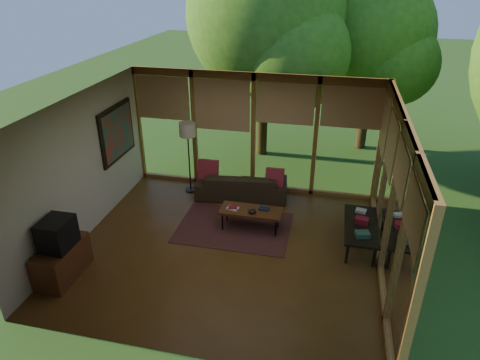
% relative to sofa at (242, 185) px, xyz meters
% --- Properties ---
extents(floor, '(5.50, 5.50, 0.00)m').
position_rel_sofa_xyz_m(floor, '(0.16, -2.00, -0.30)').
color(floor, brown).
rests_on(floor, ground).
extents(ceiling, '(5.50, 5.50, 0.00)m').
position_rel_sofa_xyz_m(ceiling, '(0.16, -2.00, 2.40)').
color(ceiling, silver).
rests_on(ceiling, ground).
extents(wall_left, '(0.04, 5.00, 2.70)m').
position_rel_sofa_xyz_m(wall_left, '(-2.59, -2.00, 1.05)').
color(wall_left, silver).
rests_on(wall_left, ground).
extents(wall_front, '(5.50, 0.04, 2.70)m').
position_rel_sofa_xyz_m(wall_front, '(0.16, -4.50, 1.05)').
color(wall_front, silver).
rests_on(wall_front, ground).
extents(window_wall_back, '(5.50, 0.12, 2.70)m').
position_rel_sofa_xyz_m(window_wall_back, '(0.16, 0.50, 1.05)').
color(window_wall_back, '#9B6630').
rests_on(window_wall_back, ground).
extents(window_wall_right, '(0.12, 5.00, 2.70)m').
position_rel_sofa_xyz_m(window_wall_right, '(2.91, -2.00, 1.05)').
color(window_wall_right, '#9B6630').
rests_on(window_wall_right, ground).
extents(tree_nw, '(3.88, 3.88, 5.52)m').
position_rel_sofa_xyz_m(tree_nw, '(0.00, 2.64, 3.28)').
color(tree_nw, '#3B2A15').
rests_on(tree_nw, ground).
extents(tree_ne, '(2.99, 2.99, 4.63)m').
position_rel_sofa_xyz_m(tree_ne, '(2.71, 3.70, 2.83)').
color(tree_ne, '#3B2A15').
rests_on(tree_ne, ground).
extents(rug, '(2.22, 1.57, 0.01)m').
position_rel_sofa_xyz_m(rug, '(0.14, -1.31, -0.29)').
color(rug, maroon).
rests_on(rug, floor).
extents(sofa, '(2.11, 1.03, 0.59)m').
position_rel_sofa_xyz_m(sofa, '(0.00, 0.00, 0.00)').
color(sofa, '#35281A').
rests_on(sofa, floor).
extents(pillow_left, '(0.45, 0.24, 0.47)m').
position_rel_sofa_xyz_m(pillow_left, '(-0.75, -0.05, 0.31)').
color(pillow_left, maroon).
rests_on(pillow_left, sofa).
extents(pillow_right, '(0.39, 0.21, 0.41)m').
position_rel_sofa_xyz_m(pillow_right, '(0.75, -0.05, 0.28)').
color(pillow_right, maroon).
rests_on(pillow_right, sofa).
extents(ct_book_lower, '(0.26, 0.22, 0.03)m').
position_rel_sofa_xyz_m(ct_book_lower, '(0.11, -1.30, 0.15)').
color(ct_book_lower, beige).
rests_on(ct_book_lower, coffee_table).
extents(ct_book_upper, '(0.17, 0.13, 0.03)m').
position_rel_sofa_xyz_m(ct_book_upper, '(0.11, -1.30, 0.17)').
color(ct_book_upper, maroon).
rests_on(ct_book_upper, coffee_table).
extents(ct_book_side, '(0.21, 0.16, 0.03)m').
position_rel_sofa_xyz_m(ct_book_side, '(0.71, -1.17, 0.14)').
color(ct_book_side, '#151F30').
rests_on(ct_book_side, coffee_table).
extents(ct_bowl, '(0.16, 0.16, 0.07)m').
position_rel_sofa_xyz_m(ct_bowl, '(0.51, -1.35, 0.17)').
color(ct_bowl, black).
rests_on(ct_bowl, coffee_table).
extents(media_cabinet, '(0.50, 1.00, 0.60)m').
position_rel_sofa_xyz_m(media_cabinet, '(-2.31, -3.37, 0.00)').
color(media_cabinet, '#5D3119').
rests_on(media_cabinet, floor).
extents(television, '(0.45, 0.55, 0.50)m').
position_rel_sofa_xyz_m(television, '(-2.29, -3.37, 0.55)').
color(television, black).
rests_on(television, media_cabinet).
extents(console_book_a, '(0.28, 0.23, 0.09)m').
position_rel_sofa_xyz_m(console_book_a, '(2.56, -1.77, 0.20)').
color(console_book_a, '#2F5348').
rests_on(console_book_a, side_console).
extents(console_book_b, '(0.26, 0.22, 0.11)m').
position_rel_sofa_xyz_m(console_book_b, '(2.56, -1.32, 0.21)').
color(console_book_b, maroon).
rests_on(console_book_b, side_console).
extents(console_book_c, '(0.22, 0.18, 0.05)m').
position_rel_sofa_xyz_m(console_book_c, '(2.56, -0.92, 0.19)').
color(console_book_c, beige).
rests_on(console_book_c, side_console).
extents(floor_lamp, '(0.36, 0.36, 1.65)m').
position_rel_sofa_xyz_m(floor_lamp, '(-1.22, 0.02, 1.11)').
color(floor_lamp, black).
rests_on(floor_lamp, floor).
extents(coffee_table, '(1.20, 0.50, 0.43)m').
position_rel_sofa_xyz_m(coffee_table, '(0.46, -1.25, 0.10)').
color(coffee_table, '#5D3119').
rests_on(coffee_table, floor).
extents(side_console, '(0.60, 1.40, 0.46)m').
position_rel_sofa_xyz_m(side_console, '(2.56, -1.37, 0.11)').
color(side_console, black).
rests_on(side_console, floor).
extents(wall_painting, '(0.06, 1.35, 1.15)m').
position_rel_sofa_xyz_m(wall_painting, '(-2.56, -0.60, 1.25)').
color(wall_painting, black).
rests_on(wall_painting, wall_left).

